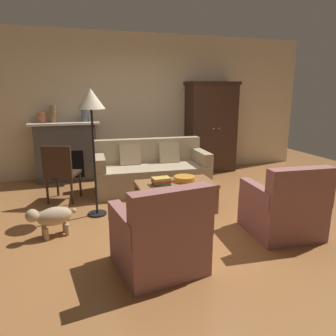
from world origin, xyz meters
TOP-DOWN VIEW (x-y plane):
  - ground_plane at (0.00, 0.00)m, footprint 9.60×9.60m
  - back_wall at (0.00, 2.55)m, footprint 7.20×0.10m
  - fireplace at (-1.55, 2.30)m, footprint 1.26×0.48m
  - armoire at (1.40, 2.22)m, footprint 1.06×0.57m
  - couch at (-0.14, 1.25)m, footprint 1.95×0.92m
  - coffee_table at (-0.06, 0.16)m, footprint 1.10×0.60m
  - fruit_bowl at (0.09, 0.19)m, footprint 0.31×0.31m
  - book_stack at (-0.28, 0.12)m, footprint 0.26×0.19m
  - mantel_vase_terracotta at (-1.93, 2.28)m, footprint 0.14×0.14m
  - mantel_vase_bronze at (-1.73, 2.28)m, footprint 0.12×0.12m
  - mantel_vase_slate at (-1.17, 2.28)m, footprint 0.13×0.13m
  - armchair_near_left at (-0.67, -1.24)m, footprint 0.88×0.87m
  - armchair_near_right at (0.93, -0.94)m, footprint 0.82×0.82m
  - side_chair_wooden at (-1.62, 1.01)m, footprint 0.57×0.57m
  - floor_lamp at (-1.15, 0.33)m, footprint 0.36×0.36m
  - dog at (-1.71, -0.21)m, footprint 0.56×0.30m

SIDE VIEW (x-z plane):
  - ground_plane at x=0.00m, z-range 0.00..0.00m
  - dog at x=-1.71m, z-range 0.05..0.44m
  - armchair_near_left at x=-0.67m, z-range -0.12..0.76m
  - armchair_near_right at x=0.93m, z-range -0.12..0.76m
  - couch at x=-0.14m, z-range -0.11..0.75m
  - coffee_table at x=-0.06m, z-range 0.16..0.58m
  - fruit_bowl at x=0.09m, z-range 0.42..0.49m
  - book_stack at x=-0.28m, z-range 0.42..0.52m
  - side_chair_wooden at x=-1.62m, z-range 0.06..0.96m
  - fireplace at x=-1.55m, z-range 0.01..1.13m
  - armoire at x=1.40m, z-range 0.00..1.88m
  - mantel_vase_terracotta at x=-1.93m, z-range 1.12..1.31m
  - mantel_vase_slate at x=-1.17m, z-range 1.12..1.35m
  - mantel_vase_bronze at x=-1.73m, z-range 1.12..1.43m
  - back_wall at x=0.00m, z-range 0.00..2.80m
  - floor_lamp at x=-1.15m, z-range 0.63..2.34m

